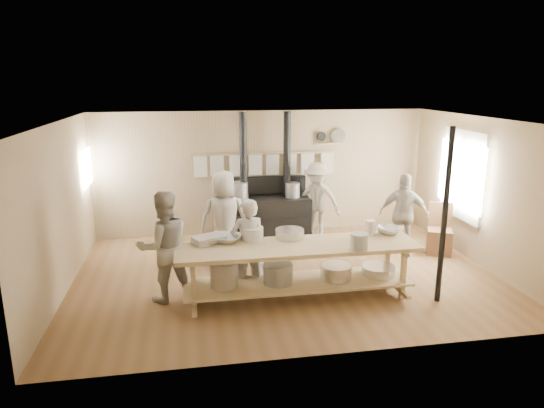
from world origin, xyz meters
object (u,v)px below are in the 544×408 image
Objects in this scene: chair at (439,239)px; roasting_pan at (209,239)px; stove at (265,213)px; cook_right at (404,214)px; cook_far_left at (248,246)px; prep_table at (297,266)px; cook_left at (164,246)px; cook_by_window at (317,200)px; cook_center at (224,219)px.

roasting_pan is (-4.38, -1.13, 0.62)m from chair.
cook_right is at bearing -31.04° from stove.
cook_far_left is at bearing -104.62° from stove.
prep_table is 0.81m from cook_far_left.
roasting_pan reaches higher than prep_table.
chair is at bearing 175.88° from cook_left.
cook_far_left is 1.25m from cook_left.
cook_right is at bearing -164.42° from chair.
cook_by_window is at bearing -156.76° from cook_left.
stove is at bearing 177.78° from chair.
prep_table is (-0.00, -3.02, -0.00)m from stove.
cook_right is at bearing -176.70° from cook_center.
cook_right is at bearing 179.17° from cook_left.
cook_center is at bearing 122.91° from prep_table.
prep_table is 2.09× the size of cook_center.
cook_left is 3.93m from cook_by_window.
roasting_pan is at bearing -102.30° from cook_by_window.
cook_left reaches higher than prep_table.
stove reaches higher than chair.
stove is 3.47m from chair.
cook_far_left is at bearing -94.44° from cook_by_window.
cook_far_left is 3.27× the size of roasting_pan.
cook_by_window is (-1.35, 1.28, 0.02)m from cook_right.
cook_left is 4.53m from cook_right.
prep_table is at bearing 61.29° from cook_right.
chair is at bearing -169.43° from cook_far_left.
stove is 1.68× the size of cook_right.
cook_left is (-1.25, -0.05, 0.09)m from cook_far_left.
cook_left is 3.66× the size of roasting_pan.
stove is 3.02m from prep_table.
cook_by_window is at bearing -9.01° from stove.
roasting_pan is at bearing 164.99° from cook_left.
stove is at bearing 89.96° from prep_table.
stove is at bearing -2.90° from cook_right.
prep_table is 3.77× the size of chair.
cook_center is at bearing 29.54° from cook_right.
cook_left is at bearing -3.34° from cook_far_left.
roasting_pan is at bearing 165.62° from prep_table.
cook_far_left is 0.62m from roasting_pan.
stove is 1.56× the size of cook_left.
cook_center is 3.76× the size of roasting_pan.
cook_center is 1.11× the size of cook_right.
roasting_pan is (-2.35, -2.52, 0.11)m from cook_by_window.
cook_left is at bearing 52.35° from cook_center.
stove is 2.82m from cook_right.
cook_far_left is 0.90× the size of cook_left.
stove is 5.69× the size of roasting_pan.
cook_by_window is at bearing 69.62° from prep_table.
cook_left is at bearing -177.95° from roasting_pan.
stove is 1.10m from cook_by_window.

